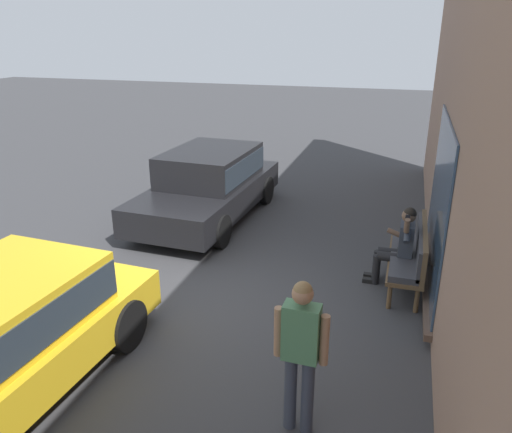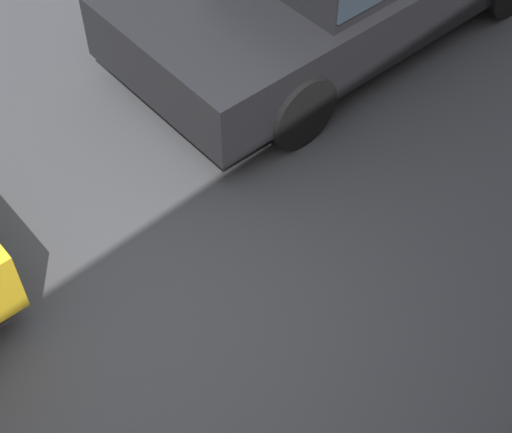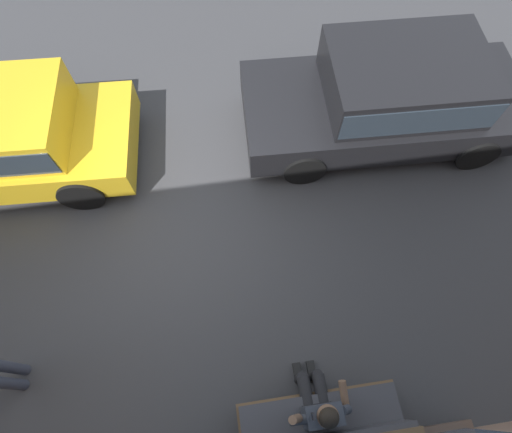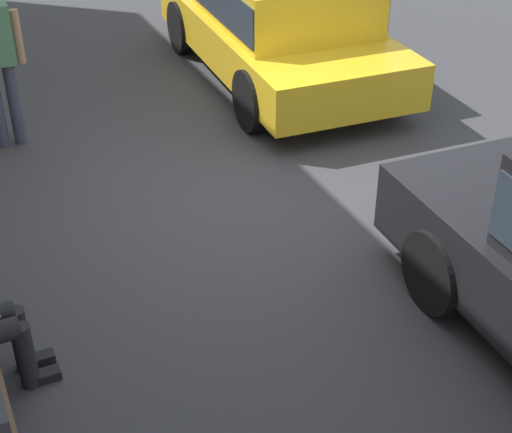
% 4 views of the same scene
% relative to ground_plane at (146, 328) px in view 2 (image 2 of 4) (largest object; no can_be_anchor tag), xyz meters
% --- Properties ---
extents(ground_plane, '(60.00, 60.00, 0.00)m').
position_rel_ground_plane_xyz_m(ground_plane, '(0.00, 0.00, 0.00)').
color(ground_plane, '#38383A').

